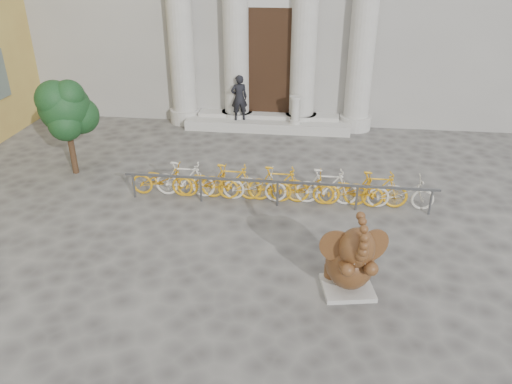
# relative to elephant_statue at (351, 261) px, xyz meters

# --- Properties ---
(ground) EXTENTS (80.00, 80.00, 0.00)m
(ground) POSITION_rel_elephant_statue_xyz_m (-2.56, -0.10, -0.72)
(ground) COLOR #474442
(ground) RESTS_ON ground
(entrance_steps) EXTENTS (6.00, 1.20, 0.36)m
(entrance_steps) POSITION_rel_elephant_statue_xyz_m (-2.56, 9.30, -0.54)
(entrance_steps) COLOR #A8A59E
(entrance_steps) RESTS_ON ground
(elephant_statue) EXTENTS (1.31, 1.55, 1.99)m
(elephant_statue) POSITION_rel_elephant_statue_xyz_m (0.00, 0.00, 0.00)
(elephant_statue) COLOR #A8A59E
(elephant_statue) RESTS_ON ground
(bike_rack) EXTENTS (8.19, 0.53, 1.00)m
(bike_rack) POSITION_rel_elephant_statue_xyz_m (-1.71, 3.65, -0.22)
(bike_rack) COLOR slate
(bike_rack) RESTS_ON ground
(tree) EXTENTS (1.65, 1.50, 2.86)m
(tree) POSITION_rel_elephant_statue_xyz_m (-7.89, 4.71, 1.27)
(tree) COLOR #332114
(tree) RESTS_ON ground
(pedestrian) EXTENTS (0.70, 0.57, 1.65)m
(pedestrian) POSITION_rel_elephant_statue_xyz_m (-3.59, 9.14, 0.46)
(pedestrian) COLOR black
(pedestrian) RESTS_ON entrance_steps
(balustrade_post) EXTENTS (0.40, 0.40, 0.99)m
(balustrade_post) POSITION_rel_elephant_statue_xyz_m (-1.55, 9.00, 0.09)
(balustrade_post) COLOR #A8A59E
(balustrade_post) RESTS_ON entrance_steps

